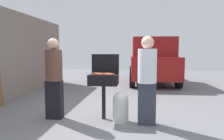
% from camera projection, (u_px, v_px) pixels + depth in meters
% --- Properties ---
extents(ground_plane, '(24.00, 24.00, 0.00)m').
position_uv_depth(ground_plane, '(103.00, 118.00, 4.42)').
color(ground_plane, slate).
extents(house_wall_side, '(0.24, 8.00, 2.67)m').
position_uv_depth(house_wall_side, '(0.00, 55.00, 5.69)').
color(house_wall_side, slate).
rests_on(house_wall_side, ground).
extents(bbq_grill, '(0.60, 0.44, 0.95)m').
position_uv_depth(bbq_grill, '(104.00, 81.00, 4.29)').
color(bbq_grill, black).
rests_on(bbq_grill, ground).
extents(grill_lid_open, '(0.60, 0.05, 0.42)m').
position_uv_depth(grill_lid_open, '(105.00, 64.00, 4.48)').
color(grill_lid_open, black).
rests_on(grill_lid_open, bbq_grill).
extents(hot_dog_0, '(0.13, 0.03, 0.03)m').
position_uv_depth(hot_dog_0, '(108.00, 74.00, 4.25)').
color(hot_dog_0, '#C6593D').
rests_on(hot_dog_0, bbq_grill).
extents(hot_dog_1, '(0.13, 0.04, 0.03)m').
position_uv_depth(hot_dog_1, '(101.00, 74.00, 4.20)').
color(hot_dog_1, '#AD4228').
rests_on(hot_dog_1, bbq_grill).
extents(hot_dog_2, '(0.13, 0.03, 0.03)m').
position_uv_depth(hot_dog_2, '(106.00, 73.00, 4.39)').
color(hot_dog_2, '#B74C33').
rests_on(hot_dog_2, bbq_grill).
extents(hot_dog_3, '(0.13, 0.03, 0.03)m').
position_uv_depth(hot_dog_3, '(101.00, 73.00, 4.35)').
color(hot_dog_3, '#AD4228').
rests_on(hot_dog_3, bbq_grill).
extents(hot_dog_4, '(0.13, 0.03, 0.03)m').
position_uv_depth(hot_dog_4, '(99.00, 74.00, 4.27)').
color(hot_dog_4, '#AD4228').
rests_on(hot_dog_4, bbq_grill).
extents(hot_dog_5, '(0.13, 0.03, 0.03)m').
position_uv_depth(hot_dog_5, '(111.00, 74.00, 4.29)').
color(hot_dog_5, '#B74C33').
rests_on(hot_dog_5, bbq_grill).
extents(hot_dog_6, '(0.13, 0.03, 0.03)m').
position_uv_depth(hot_dog_6, '(98.00, 73.00, 4.32)').
color(hot_dog_6, '#AD4228').
rests_on(hot_dog_6, bbq_grill).
extents(hot_dog_7, '(0.13, 0.03, 0.03)m').
position_uv_depth(hot_dog_7, '(107.00, 74.00, 4.16)').
color(hot_dog_7, '#C6593D').
rests_on(hot_dog_7, bbq_grill).
extents(hot_dog_8, '(0.13, 0.03, 0.03)m').
position_uv_depth(hot_dog_8, '(109.00, 73.00, 4.34)').
color(hot_dog_8, '#B74C33').
rests_on(hot_dog_8, bbq_grill).
extents(hot_dog_9, '(0.13, 0.03, 0.03)m').
position_uv_depth(hot_dog_9, '(96.00, 73.00, 4.38)').
color(hot_dog_9, '#AD4228').
rests_on(hot_dog_9, bbq_grill).
extents(hot_dog_10, '(0.13, 0.03, 0.03)m').
position_uv_depth(hot_dog_10, '(99.00, 74.00, 4.13)').
color(hot_dog_10, '#AD4228').
rests_on(hot_dog_10, bbq_grill).
extents(hot_dog_11, '(0.13, 0.03, 0.03)m').
position_uv_depth(hot_dog_11, '(110.00, 74.00, 4.21)').
color(hot_dog_11, '#C6593D').
rests_on(hot_dog_11, bbq_grill).
extents(hot_dog_12, '(0.13, 0.04, 0.03)m').
position_uv_depth(hot_dog_12, '(106.00, 74.00, 4.28)').
color(hot_dog_12, '#C6593D').
rests_on(hot_dog_12, bbq_grill).
extents(hot_dog_13, '(0.13, 0.04, 0.03)m').
position_uv_depth(hot_dog_13, '(95.00, 74.00, 4.17)').
color(hot_dog_13, '#AD4228').
rests_on(hot_dog_13, bbq_grill).
extents(hot_dog_14, '(0.13, 0.03, 0.03)m').
position_uv_depth(hot_dog_14, '(111.00, 75.00, 4.11)').
color(hot_dog_14, '#B74C33').
rests_on(hot_dog_14, bbq_grill).
extents(hot_dog_15, '(0.13, 0.03, 0.03)m').
position_uv_depth(hot_dog_15, '(109.00, 74.00, 4.18)').
color(hot_dog_15, '#AD4228').
rests_on(hot_dog_15, bbq_grill).
extents(propane_tank, '(0.32, 0.32, 0.62)m').
position_uv_depth(propane_tank, '(121.00, 106.00, 4.13)').
color(propane_tank, silver).
rests_on(propane_tank, ground).
extents(person_left, '(0.36, 0.36, 1.70)m').
position_uv_depth(person_left, '(54.00, 76.00, 4.30)').
color(person_left, black).
rests_on(person_left, ground).
extents(person_right, '(0.36, 0.36, 1.72)m').
position_uv_depth(person_right, '(147.00, 77.00, 3.94)').
color(person_right, '#333847').
rests_on(person_right, ground).
extents(parked_minivan, '(2.18, 4.48, 2.02)m').
position_uv_depth(parked_minivan, '(152.00, 60.00, 9.46)').
color(parked_minivan, maroon).
rests_on(parked_minivan, ground).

